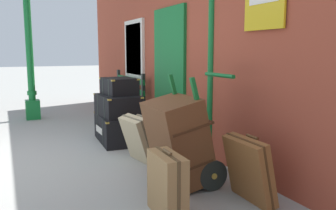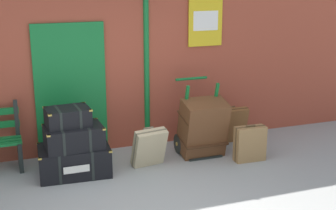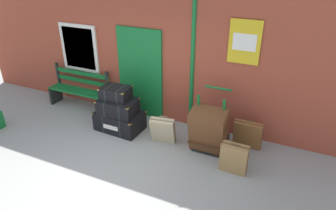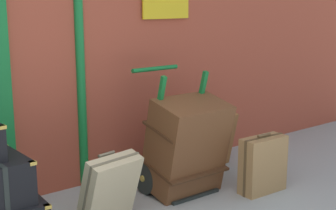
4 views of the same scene
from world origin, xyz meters
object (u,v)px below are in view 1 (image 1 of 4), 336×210
steamer_trunk_base (120,128)px  steamer_trunk_middle (118,105)px  steamer_trunk_top (119,86)px  lamp_post (30,68)px  suitcase_tan (249,170)px  porters_trolley (193,157)px  platform_bench (123,100)px  suitcase_oxblood (138,139)px  suitcase_beige (167,185)px  large_brown_trunk (178,141)px

steamer_trunk_base → steamer_trunk_middle: bearing=-80.2°
steamer_trunk_base → steamer_trunk_top: bearing=166.6°
lamp_post → suitcase_tan: size_ratio=4.41×
lamp_post → porters_trolley: (4.59, 1.31, -0.80)m
suitcase_tan → platform_bench: bearing=178.5°
lamp_post → porters_trolley: 4.84m
suitcase_oxblood → porters_trolley: bearing=17.7°
steamer_trunk_middle → suitcase_oxblood: bearing=-3.5°
steamer_trunk_top → suitcase_beige: (2.70, -0.41, -0.60)m
suitcase_beige → large_brown_trunk: bearing=146.3°
steamer_trunk_top → suitcase_tan: 2.86m
large_brown_trunk → suitcase_beige: size_ratio=1.63×
lamp_post → steamer_trunk_middle: size_ratio=3.43×
porters_trolley → suitcase_oxblood: bearing=-162.3°
suitcase_oxblood → large_brown_trunk: bearing=7.1°
steamer_trunk_top → suitcase_tan: bearing=8.3°
platform_bench → suitcase_oxblood: (2.59, -0.63, -0.14)m
suitcase_oxblood → platform_bench: bearing=166.3°
platform_bench → porters_trolley: 3.53m
suitcase_oxblood → steamer_trunk_base: bearing=174.9°
porters_trolley → suitcase_beige: size_ratio=2.01×
steamer_trunk_top → suitcase_oxblood: size_ratio=1.04×
lamp_post → suitcase_oxblood: size_ratio=4.63×
steamer_trunk_top → large_brown_trunk: steamer_trunk_top is taller
steamer_trunk_base → large_brown_trunk: bearing=0.5°
lamp_post → suitcase_tan: lamp_post is taller
lamp_post → steamer_trunk_top: (2.51, 1.13, -0.20)m
steamer_trunk_top → large_brown_trunk: (2.08, 0.00, -0.39)m
steamer_trunk_middle → porters_trolley: porters_trolley is taller
lamp_post → porters_trolley: size_ratio=2.41×
large_brown_trunk → suitcase_oxblood: (-0.92, -0.12, -0.17)m
platform_bench → large_brown_trunk: size_ratio=1.68×
lamp_post → suitcase_tan: bearing=16.2°
steamer_trunk_base → suitcase_beige: size_ratio=1.78×
lamp_post → suitcase_oxblood: lamp_post is taller
platform_bench → steamer_trunk_base: size_ratio=1.53×
steamer_trunk_top → suitcase_oxblood: 1.30m
platform_bench → steamer_trunk_base: 1.60m
lamp_post → steamer_trunk_base: 2.93m
suitcase_oxblood → steamer_trunk_top: bearing=174.5°
platform_bench → steamer_trunk_middle: (1.49, -0.57, 0.14)m
steamer_trunk_top → steamer_trunk_middle: bearing=-36.9°
suitcase_tan → large_brown_trunk: bearing=-149.8°
steamer_trunk_top → porters_trolley: bearing=5.0°
platform_bench → suitcase_oxblood: 2.67m
platform_bench → suitcase_tan: bearing=-1.5°
platform_bench → steamer_trunk_top: bearing=-20.0°
steamer_trunk_middle → porters_trolley: bearing=6.4°
lamp_post → suitcase_beige: (5.21, 0.72, -0.80)m
large_brown_trunk → suitcase_tan: size_ratio=1.48×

